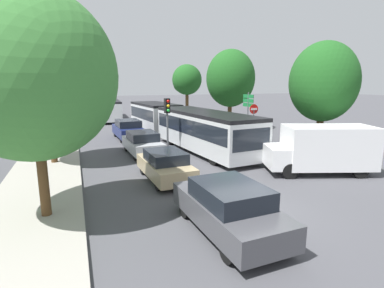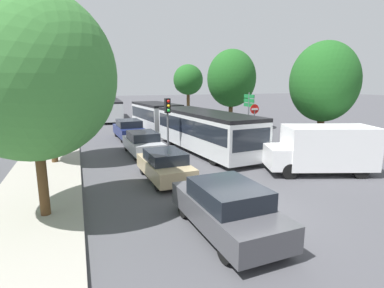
# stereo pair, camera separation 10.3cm
# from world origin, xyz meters

# --- Properties ---
(ground_plane) EXTENTS (200.00, 200.00, 0.00)m
(ground_plane) POSITION_xyz_m (0.00, 0.00, 0.00)
(ground_plane) COLOR #47474C
(kerb_strip_left) EXTENTS (3.20, 39.45, 0.14)m
(kerb_strip_left) POSITION_xyz_m (-6.92, 14.72, 0.07)
(kerb_strip_left) COLOR #9E998E
(kerb_strip_left) RESTS_ON ground
(articulated_bus) EXTENTS (4.22, 17.42, 2.56)m
(articulated_bus) POSITION_xyz_m (1.85, 12.77, 1.48)
(articulated_bus) COLOR silver
(articulated_bus) RESTS_ON ground
(city_bus_rear) EXTENTS (3.09, 11.14, 2.37)m
(city_bus_rear) POSITION_xyz_m (-1.62, 29.45, 1.37)
(city_bus_rear) COLOR silver
(city_bus_rear) RESTS_ON ground
(queued_car_graphite) EXTENTS (1.99, 4.37, 1.50)m
(queued_car_graphite) POSITION_xyz_m (-1.40, -0.96, 0.76)
(queued_car_graphite) COLOR #47474C
(queued_car_graphite) RESTS_ON ground
(queued_car_tan) EXTENTS (1.80, 3.96, 1.36)m
(queued_car_tan) POSITION_xyz_m (-1.76, 4.37, 0.69)
(queued_car_tan) COLOR tan
(queued_car_tan) RESTS_ON ground
(queued_car_silver) EXTENTS (1.88, 4.14, 1.42)m
(queued_car_silver) POSITION_xyz_m (-1.65, 9.67, 0.72)
(queued_car_silver) COLOR #B7BABF
(queued_car_silver) RESTS_ON ground
(queued_car_navy) EXTENTS (1.99, 4.38, 1.50)m
(queued_car_navy) POSITION_xyz_m (-1.58, 15.33, 0.76)
(queued_car_navy) COLOR navy
(queued_car_navy) RESTS_ON ground
(white_van) EXTENTS (5.36, 3.53, 2.31)m
(white_van) POSITION_xyz_m (5.66, 2.64, 1.24)
(white_van) COLOR white
(white_van) RESTS_ON ground
(traffic_light) EXTENTS (0.36, 0.38, 3.40)m
(traffic_light) POSITION_xyz_m (-0.06, 9.57, 2.50)
(traffic_light) COLOR #56595E
(traffic_light) RESTS_ON ground
(no_entry_sign) EXTENTS (0.70, 0.08, 2.82)m
(no_entry_sign) POSITION_xyz_m (6.73, 10.44, 1.88)
(no_entry_sign) COLOR #56595E
(no_entry_sign) RESTS_ON ground
(direction_sign_post) EXTENTS (0.10, 1.40, 3.60)m
(direction_sign_post) POSITION_xyz_m (7.44, 12.39, 2.57)
(direction_sign_post) COLOR #56595E
(direction_sign_post) RESTS_ON ground
(tree_left_near) EXTENTS (4.93, 4.93, 7.08)m
(tree_left_near) POSITION_xyz_m (-6.49, 1.98, 4.40)
(tree_left_near) COLOR #51381E
(tree_left_near) RESTS_ON ground
(tree_left_mid) EXTENTS (4.90, 4.90, 8.01)m
(tree_left_mid) POSITION_xyz_m (-6.54, 9.02, 5.34)
(tree_left_mid) COLOR #51381E
(tree_left_mid) RESTS_ON ground
(tree_right_near) EXTENTS (3.74, 3.74, 6.60)m
(tree_right_near) POSITION_xyz_m (7.70, 5.04, 4.37)
(tree_right_near) COLOR #51381E
(tree_right_near) RESTS_ON ground
(tree_right_mid) EXTENTS (4.44, 4.44, 7.34)m
(tree_right_mid) POSITION_xyz_m (8.11, 16.71, 4.60)
(tree_right_mid) COLOR #51381E
(tree_right_mid) RESTS_ON ground
(tree_right_far) EXTENTS (3.64, 3.64, 6.60)m
(tree_right_far) POSITION_xyz_m (7.72, 27.33, 4.62)
(tree_right_far) COLOR #51381E
(tree_right_far) RESTS_ON ground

